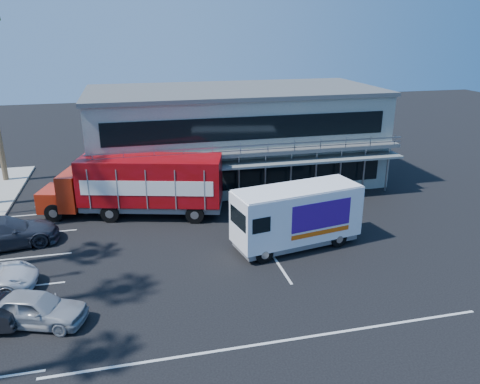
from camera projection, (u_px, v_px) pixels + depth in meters
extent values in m
plane|color=black|center=(242.00, 269.00, 24.08)|extent=(120.00, 120.00, 0.00)
cube|color=gray|center=(234.00, 137.00, 37.30)|extent=(22.00, 10.00, 7.00)
cube|color=#515454|center=(234.00, 90.00, 36.08)|extent=(22.40, 10.40, 0.30)
cube|color=#515454|center=(252.00, 153.00, 32.14)|extent=(22.00, 1.20, 0.25)
cube|color=gray|center=(254.00, 148.00, 31.47)|extent=(22.00, 0.08, 0.90)
cube|color=slate|center=(253.00, 164.00, 32.10)|extent=(22.00, 1.80, 0.15)
cube|color=black|center=(250.00, 178.00, 33.34)|extent=(20.00, 0.06, 1.60)
cube|color=black|center=(250.00, 128.00, 32.13)|extent=(20.00, 0.06, 1.60)
cube|color=#AB220D|center=(55.00, 198.00, 30.80)|extent=(2.19, 2.87, 1.35)
cube|color=#AB220D|center=(73.00, 189.00, 30.55)|extent=(1.83, 3.02, 2.37)
cube|color=black|center=(72.00, 180.00, 30.33)|extent=(0.68, 2.33, 0.79)
cube|color=#9A0913|center=(151.00, 180.00, 30.16)|extent=(9.45, 5.09, 2.93)
cube|color=slate|center=(153.00, 205.00, 30.74)|extent=(9.34, 4.68, 0.34)
cube|color=white|center=(146.00, 188.00, 28.86)|extent=(8.02, 2.21, 0.96)
cube|color=white|center=(155.00, 175.00, 31.53)|extent=(8.02, 2.21, 0.96)
cylinder|color=black|center=(54.00, 213.00, 29.80)|extent=(1.21, 0.58, 1.17)
cylinder|color=black|center=(69.00, 199.00, 32.14)|extent=(1.21, 0.58, 1.17)
cylinder|color=black|center=(110.00, 214.00, 29.70)|extent=(1.21, 0.58, 1.17)
cylinder|color=black|center=(121.00, 200.00, 32.03)|extent=(1.21, 0.58, 1.17)
cylinder|color=black|center=(195.00, 215.00, 29.54)|extent=(1.21, 0.58, 1.17)
cylinder|color=black|center=(199.00, 201.00, 31.88)|extent=(1.21, 0.58, 1.17)
cube|color=white|center=(297.00, 213.00, 26.03)|extent=(7.49, 3.72, 2.86)
cube|color=slate|center=(296.00, 239.00, 26.56)|extent=(7.16, 3.43, 0.36)
cube|color=black|center=(238.00, 218.00, 24.57)|extent=(0.43, 1.99, 0.97)
cube|color=white|center=(298.00, 188.00, 25.54)|extent=(7.34, 3.65, 0.08)
cube|color=#3C0E7E|center=(322.00, 215.00, 25.21)|extent=(3.62, 0.70, 1.53)
cube|color=#3C0E7E|center=(298.00, 201.00, 27.35)|extent=(3.62, 0.70, 1.53)
cube|color=#F2590C|center=(321.00, 233.00, 25.55)|extent=(3.62, 0.69, 0.26)
cylinder|color=black|center=(264.00, 254.00, 24.63)|extent=(1.02, 0.45, 0.98)
cylinder|color=black|center=(247.00, 238.00, 26.49)|extent=(1.02, 0.45, 0.98)
cylinder|color=black|center=(338.00, 239.00, 26.43)|extent=(1.02, 0.45, 0.98)
cylinder|color=black|center=(317.00, 225.00, 28.29)|extent=(1.02, 0.45, 0.98)
imported|color=#9EA1A5|center=(35.00, 308.00, 19.49)|extent=(4.57, 3.00, 1.45)
imported|color=#2D303C|center=(3.00, 233.00, 26.30)|extent=(6.28, 3.45, 1.72)
imported|color=gray|center=(68.00, 200.00, 31.65)|extent=(4.47, 2.61, 1.43)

